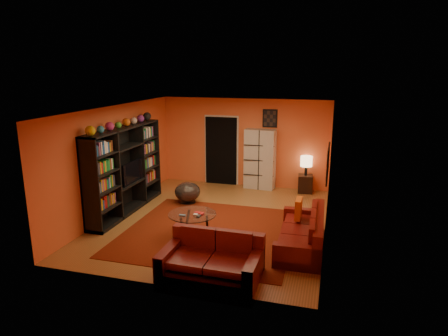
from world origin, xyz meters
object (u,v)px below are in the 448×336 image
(entertainment_unit, at_px, (125,170))
(sofa, at_px, (305,234))
(bowl_chair, at_px, (187,192))
(side_table, at_px, (305,184))
(tv, at_px, (129,172))
(table_lamp, at_px, (306,162))
(loveseat, at_px, (212,259))
(coffee_table, at_px, (192,216))
(storage_cabinet, at_px, (260,159))

(entertainment_unit, distance_m, sofa, 4.57)
(sofa, height_order, bowl_chair, sofa)
(side_table, bearing_deg, bowl_chair, -148.67)
(tv, bearing_deg, table_lamp, -56.89)
(sofa, relative_size, loveseat, 1.25)
(table_lamp, bearing_deg, sofa, -85.62)
(bowl_chair, bearing_deg, sofa, -30.70)
(entertainment_unit, distance_m, tv, 0.12)
(loveseat, distance_m, table_lamp, 5.33)
(entertainment_unit, relative_size, sofa, 1.42)
(side_table, xyz_separation_m, table_lamp, (0.00, 0.00, 0.65))
(entertainment_unit, distance_m, bowl_chair, 1.74)
(sofa, height_order, coffee_table, sofa)
(entertainment_unit, bearing_deg, side_table, 33.66)
(entertainment_unit, distance_m, storage_cabinet, 3.96)
(loveseat, distance_m, storage_cabinet, 5.25)
(storage_cabinet, relative_size, table_lamp, 3.16)
(tv, xyz_separation_m, bowl_chair, (1.17, 0.89, -0.69))
(bowl_chair, height_order, table_lamp, table_lamp)
(tv, relative_size, coffee_table, 0.92)
(tv, distance_m, loveseat, 3.90)
(coffee_table, relative_size, bowl_chair, 1.49)
(sofa, xyz_separation_m, table_lamp, (-0.28, 3.66, 0.61))
(bowl_chair, bearing_deg, storage_cabinet, 49.16)
(tv, height_order, sofa, tv)
(loveseat, xyz_separation_m, storage_cabinet, (-0.17, 5.21, 0.59))
(table_lamp, bearing_deg, bowl_chair, -148.67)
(loveseat, bearing_deg, tv, 50.27)
(bowl_chair, xyz_separation_m, table_lamp, (2.91, 1.77, 0.60))
(tv, xyz_separation_m, table_lamp, (4.08, 2.66, -0.09))
(sofa, bearing_deg, entertainment_unit, 166.92)
(loveseat, bearing_deg, storage_cabinet, 2.77)
(entertainment_unit, bearing_deg, loveseat, -39.13)
(loveseat, xyz_separation_m, table_lamp, (1.17, 5.16, 0.61))
(tv, xyz_separation_m, side_table, (4.08, 2.66, -0.74))
(loveseat, height_order, table_lamp, table_lamp)
(entertainment_unit, distance_m, loveseat, 3.90)
(sofa, relative_size, bowl_chair, 3.13)
(tv, bearing_deg, coffee_table, -118.63)
(loveseat, height_order, side_table, loveseat)
(table_lamp, bearing_deg, coffee_table, -118.33)
(tv, bearing_deg, loveseat, -130.63)
(tv, relative_size, table_lamp, 1.67)
(entertainment_unit, height_order, side_table, entertainment_unit)
(loveseat, distance_m, coffee_table, 1.65)
(entertainment_unit, height_order, table_lamp, entertainment_unit)
(table_lamp, bearing_deg, side_table, -116.57)
(tv, bearing_deg, sofa, -102.96)
(entertainment_unit, bearing_deg, sofa, -11.71)
(tv, distance_m, bowl_chair, 1.62)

